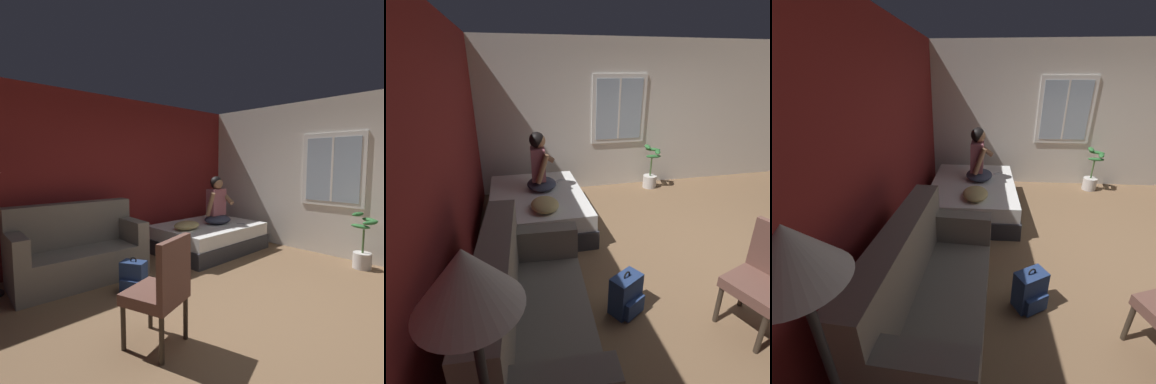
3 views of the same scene
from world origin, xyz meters
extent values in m
plane|color=brown|center=(0.00, 0.00, 0.00)|extent=(40.00, 40.00, 0.00)
cube|color=maroon|center=(0.00, 3.05, 1.35)|extent=(10.33, 0.16, 2.70)
cube|color=silver|center=(2.75, 0.00, 1.35)|extent=(0.16, 7.33, 2.70)
cube|color=white|center=(2.66, 0.40, 1.49)|extent=(0.02, 1.04, 1.24)
cube|color=#9EB2C6|center=(2.64, 0.40, 1.49)|extent=(0.01, 0.88, 1.08)
cube|color=white|center=(2.64, 0.40, 1.49)|extent=(0.01, 0.04, 1.08)
cube|color=#2D2D33|center=(1.39, 2.09, 0.13)|extent=(1.87, 1.40, 0.26)
cube|color=white|center=(1.39, 2.09, 0.37)|extent=(1.82, 1.36, 0.22)
cube|color=slate|center=(-0.93, 2.29, 0.22)|extent=(1.75, 0.91, 0.44)
cube|color=slate|center=(-0.91, 2.59, 0.74)|extent=(1.71, 0.35, 0.60)
cube|color=slate|center=(-1.69, 2.34, 0.60)|extent=(0.23, 0.81, 0.32)
cube|color=slate|center=(-0.17, 2.24, 0.60)|extent=(0.23, 0.81, 0.32)
cylinder|color=#382D23|center=(-0.94, 0.67, 0.20)|extent=(0.04, 0.04, 0.40)
ellipsoid|color=#383D51|center=(1.55, 2.00, 0.56)|extent=(0.54, 0.46, 0.16)
cube|color=#8C4C56|center=(1.55, 2.04, 0.88)|extent=(0.34, 0.21, 0.48)
cylinder|color=#936B4C|center=(1.35, 2.00, 0.86)|extent=(0.09, 0.22, 0.44)
cylinder|color=#936B4C|center=(1.72, 1.95, 0.98)|extent=(0.10, 0.38, 0.29)
sphere|color=#936B4C|center=(1.55, 2.02, 1.23)|extent=(0.21, 0.21, 0.21)
ellipsoid|color=black|center=(1.55, 2.04, 1.24)|extent=(0.24, 0.23, 0.23)
cube|color=navy|center=(-0.63, 1.45, 0.20)|extent=(0.31, 0.35, 0.40)
cube|color=navy|center=(-0.73, 1.40, 0.11)|extent=(0.16, 0.23, 0.18)
torus|color=black|center=(-0.63, 1.45, 0.42)|extent=(0.06, 0.08, 0.09)
ellipsoid|color=tan|center=(0.81, 2.04, 0.55)|extent=(0.48, 0.36, 0.14)
cube|color=#B7B7BC|center=(1.82, 1.68, 0.48)|extent=(0.14, 0.16, 0.01)
cone|color=silver|center=(-1.92, 2.57, 1.59)|extent=(0.36, 0.36, 0.22)
cylinder|color=silver|center=(2.36, -0.21, 0.12)|extent=(0.26, 0.26, 0.24)
cylinder|color=#426033|center=(2.36, -0.21, 0.42)|extent=(0.03, 0.03, 0.36)
ellipsoid|color=#2D6B33|center=(2.26, -0.19, 0.66)|extent=(0.15, 0.29, 0.06)
ellipsoid|color=#2D6B33|center=(2.45, -0.26, 0.74)|extent=(0.22, 0.29, 0.06)
ellipsoid|color=#2D6B33|center=(2.38, -0.11, 0.82)|extent=(0.29, 0.15, 0.06)
ellipsoid|color=#2D6B33|center=(2.32, -0.30, 0.72)|extent=(0.30, 0.21, 0.06)
camera|label=1|loc=(-2.57, -1.61, 1.60)|focal=28.00mm
camera|label=2|loc=(-2.74, 2.40, 2.20)|focal=28.00mm
camera|label=3|loc=(-2.55, 1.96, 2.12)|focal=24.00mm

